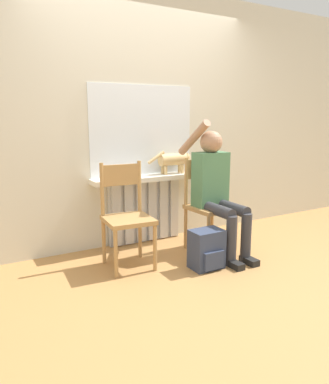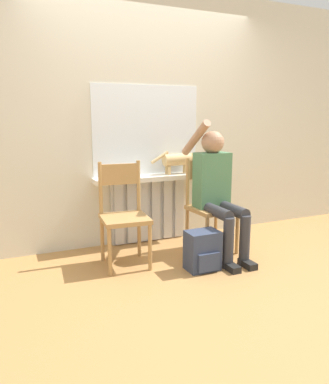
% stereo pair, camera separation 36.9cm
% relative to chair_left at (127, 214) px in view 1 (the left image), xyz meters
% --- Properties ---
extents(ground_plane, '(12.00, 12.00, 0.00)m').
position_rel_chair_left_xyz_m(ground_plane, '(0.46, -0.62, -0.49)').
color(ground_plane, '#B27F47').
extents(wall_with_window, '(7.00, 0.06, 2.70)m').
position_rel_chair_left_xyz_m(wall_with_window, '(0.46, 0.61, 0.86)').
color(wall_with_window, beige).
rests_on(wall_with_window, ground_plane).
extents(radiator, '(0.85, 0.08, 0.70)m').
position_rel_chair_left_xyz_m(radiator, '(0.46, 0.54, -0.14)').
color(radiator, silver).
rests_on(radiator, ground_plane).
extents(windowsill, '(1.25, 0.23, 0.05)m').
position_rel_chair_left_xyz_m(windowsill, '(0.46, 0.47, 0.23)').
color(windowsill, white).
rests_on(windowsill, radiator).
extents(window_glass, '(1.20, 0.01, 0.95)m').
position_rel_chair_left_xyz_m(window_glass, '(0.46, 0.58, 0.73)').
color(window_glass, white).
rests_on(window_glass, windowsill).
extents(chair_left, '(0.45, 0.45, 0.96)m').
position_rel_chair_left_xyz_m(chair_left, '(0.00, 0.00, 0.00)').
color(chair_left, '#B2844C').
rests_on(chair_left, ground_plane).
extents(chair_right, '(0.45, 0.45, 0.96)m').
position_rel_chair_left_xyz_m(chair_right, '(0.92, 0.00, 0.00)').
color(chair_right, '#B2844C').
rests_on(chair_right, ground_plane).
extents(person, '(0.36, 1.01, 1.35)m').
position_rel_chair_left_xyz_m(person, '(0.93, -0.12, 0.21)').
color(person, '#333338').
rests_on(person, ground_plane).
extents(cat, '(0.53, 0.13, 0.26)m').
position_rel_chair_left_xyz_m(cat, '(0.79, 0.48, 0.41)').
color(cat, '#DBB77A').
rests_on(cat, windowsill).
extents(backpack, '(0.30, 0.24, 0.36)m').
position_rel_chair_left_xyz_m(backpack, '(0.61, -0.42, -0.31)').
color(backpack, '#333D56').
rests_on(backpack, ground_plane).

